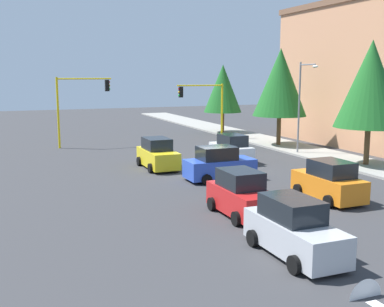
{
  "coord_description": "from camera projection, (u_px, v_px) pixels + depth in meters",
  "views": [
    {
      "loc": [
        26.51,
        -11.99,
        6.04
      ],
      "look_at": [
        -0.58,
        -1.0,
        1.2
      ],
      "focal_mm": 44.44,
      "sensor_mm": 36.0,
      "label": 1
    }
  ],
  "objects": [
    {
      "name": "ground_plane",
      "position": [
        210.0,
        173.0,
        29.67
      ],
      "size": [
        120.0,
        120.0,
        0.0
      ],
      "primitive_type": "plane",
      "color": "#353538"
    },
    {
      "name": "sidewalk_kerb",
      "position": [
        304.0,
        150.0,
        38.12
      ],
      "size": [
        80.0,
        4.0,
        0.15
      ],
      "primitive_type": "cube",
      "color": "gray",
      "rests_on": "ground"
    },
    {
      "name": "lane_arrow_near",
      "position": [
        263.0,
        236.0,
        18.03
      ],
      "size": [
        2.4,
        1.1,
        1.1
      ],
      "color": "silver",
      "rests_on": "ground"
    },
    {
      "name": "lane_arrow_mid",
      "position": [
        379.0,
        306.0,
        12.54
      ],
      "size": [
        2.4,
        1.1,
        1.1
      ],
      "color": "silver",
      "rests_on": "ground"
    },
    {
      "name": "apartment_block",
      "position": [
        374.0,
        74.0,
        41.32
      ],
      "size": [
        16.61,
        9.3,
        12.27
      ],
      "color": "tan",
      "rests_on": "ground"
    },
    {
      "name": "traffic_signal_far_right",
      "position": [
        79.0,
        98.0,
        39.66
      ],
      "size": [
        0.36,
        4.59,
        5.88
      ],
      "color": "yellow",
      "rests_on": "ground"
    },
    {
      "name": "traffic_signal_far_left",
      "position": [
        204.0,
        100.0,
        43.95
      ],
      "size": [
        0.36,
        4.59,
        5.24
      ],
      "color": "yellow",
      "rests_on": "ground"
    },
    {
      "name": "street_lamp_curbside",
      "position": [
        302.0,
        98.0,
        35.67
      ],
      "size": [
        2.15,
        0.28,
        7.0
      ],
      "color": "slate",
      "rests_on": "ground"
    },
    {
      "name": "tree_roadside_far",
      "position": [
        223.0,
        89.0,
        48.89
      ],
      "size": [
        3.9,
        3.9,
        7.12
      ],
      "color": "brown",
      "rests_on": "ground"
    },
    {
      "name": "tree_roadside_mid",
      "position": [
        280.0,
        82.0,
        39.81
      ],
      "size": [
        4.51,
        4.51,
        8.26
      ],
      "color": "brown",
      "rests_on": "ground"
    },
    {
      "name": "tree_roadside_near",
      "position": [
        371.0,
        84.0,
        30.84
      ],
      "size": [
        4.54,
        4.54,
        8.3
      ],
      "color": "brown",
      "rests_on": "ground"
    },
    {
      "name": "car_blue",
      "position": [
        219.0,
        165.0,
        27.56
      ],
      "size": [
        2.1,
        4.01,
        1.98
      ],
      "color": "blue",
      "rests_on": "ground"
    },
    {
      "name": "car_red",
      "position": [
        241.0,
        195.0,
        20.57
      ],
      "size": [
        3.86,
        1.99,
        1.98
      ],
      "color": "red",
      "rests_on": "ground"
    },
    {
      "name": "car_yellow",
      "position": [
        158.0,
        155.0,
        31.06
      ],
      "size": [
        4.17,
        2.04,
        1.98
      ],
      "color": "yellow",
      "rests_on": "ground"
    },
    {
      "name": "car_white",
      "position": [
        231.0,
        149.0,
        33.19
      ],
      "size": [
        3.98,
        1.95,
        1.98
      ],
      "color": "white",
      "rests_on": "ground"
    },
    {
      "name": "car_orange",
      "position": [
        329.0,
        182.0,
        23.11
      ],
      "size": [
        3.91,
        2.01,
        1.98
      ],
      "color": "orange",
      "rests_on": "ground"
    },
    {
      "name": "car_silver",
      "position": [
        294.0,
        230.0,
        15.98
      ],
      "size": [
        4.2,
        1.93,
        1.98
      ],
      "color": "#B2B5BA",
      "rests_on": "ground"
    }
  ]
}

